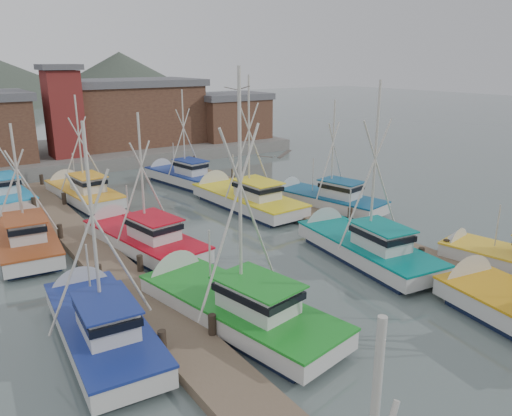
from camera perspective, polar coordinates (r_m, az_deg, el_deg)
ground at (r=23.89m, az=5.33°, el=-8.74°), size 260.00×260.00×0.00m
dock_left at (r=23.86m, az=-14.40°, el=-8.70°), size 2.30×46.00×1.50m
dock_right at (r=30.99m, az=10.56°, el=-2.46°), size 2.30×46.00×1.50m
quay at (r=56.09m, az=-19.63°, el=5.85°), size 44.00×16.00×1.20m
shed_center at (r=57.34m, az=-14.17°, el=10.66°), size 14.84×9.54×6.90m
shed_right at (r=59.55m, az=-2.97°, el=10.52°), size 8.48×6.36×5.20m
lookout_tower at (r=51.10m, az=-21.14°, el=10.35°), size 3.60×3.60×8.50m
boat_4 at (r=20.62m, az=-3.20°, el=-10.91°), size 4.78×10.28×10.92m
boat_5 at (r=27.24m, az=11.79°, el=-4.19°), size 4.03×9.66×10.11m
boat_6 at (r=20.16m, az=-17.53°, el=-12.43°), size 3.71×9.01×9.06m
boat_7 at (r=27.75m, az=27.11°, el=-5.36°), size 3.87×8.25×9.27m
boat_8 at (r=28.51m, az=-13.20°, el=-3.34°), size 4.25×9.61×8.44m
boat_9 at (r=35.70m, az=-1.56°, el=1.18°), size 4.14×10.42×10.20m
boat_10 at (r=30.80m, az=-24.87°, el=-2.98°), size 3.69×9.43×7.86m
boat_11 at (r=35.70m, az=7.64°, el=1.03°), size 4.39×9.04×8.36m
boat_12 at (r=39.48m, az=-19.37°, el=1.74°), size 3.65×9.33×8.61m
boat_13 at (r=42.86m, az=-8.59°, el=3.64°), size 3.96×8.85×8.58m
gull_near at (r=16.70m, az=2.17°, el=5.96°), size 1.54×0.66×0.24m
gull_far at (r=26.64m, az=-2.17°, el=13.47°), size 1.55×0.62×0.24m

